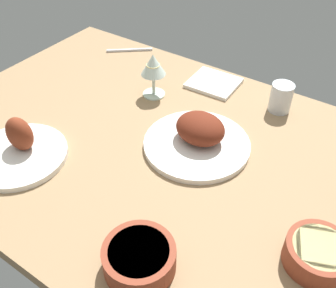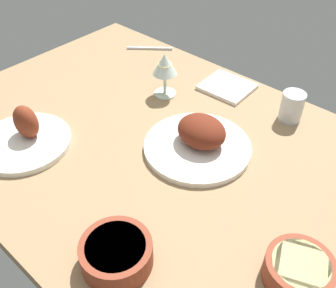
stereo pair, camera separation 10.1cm
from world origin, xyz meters
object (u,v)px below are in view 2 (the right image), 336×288
Objects in this scene: bowl_soup at (116,253)px; water_tumbler at (292,107)px; wine_glass at (165,66)px; fork_loose at (150,48)px; bowl_potatoes at (299,270)px; folded_napkin at (227,87)px; plate_near_viewer at (199,140)px; plate_center_main at (25,136)px.

bowl_soup is 1.65× the size of water_tumbler.
fork_loose is (-24.57, 18.47, -9.53)cm from wine_glass.
water_tumbler is at bearing 119.99° from bowl_potatoes.
folded_napkin is (-20.60, 66.57, -2.41)cm from bowl_soup.
fork_loose is (-60.15, 3.97, -3.95)cm from water_tumbler.
folded_napkin is at bearing 111.39° from plate_near_viewer.
plate_center_main reaches higher than bowl_soup.
bowl_potatoes is at bearing -24.81° from plate_near_viewer.
folded_napkin is (-11.29, 28.83, -2.28)cm from plate_near_viewer.
plate_near_viewer is 29.92cm from water_tumbler.
water_tumbler reaches higher than bowl_soup.
plate_near_viewer is at bearing -28.53° from wine_glass.
wine_glass is at bearing -157.83° from water_tumbler.
wine_glass is 0.92× the size of folded_napkin.
plate_near_viewer is 1.14× the size of plate_center_main.
bowl_potatoes reaches higher than fork_loose.
wine_glass is at bearing 74.46° from plate_center_main.
wine_glass is at bearing 123.24° from bowl_soup.
bowl_potatoes reaches higher than folded_napkin.
fork_loose is (-48.53, 31.50, -2.48)cm from plate_near_viewer.
bowl_soup is at bearing -89.32° from fork_loose.
folded_napkin is at bearing 67.22° from plate_center_main.
bowl_potatoes is (28.20, 20.40, -0.09)cm from bowl_soup.
water_tumbler is at bearing -42.98° from fork_loose.
plate_near_viewer is at bearing 155.19° from bowl_potatoes.
plate_center_main is 45.86cm from bowl_soup.
water_tumbler is at bearing -3.27° from folded_napkin.
bowl_potatoes is 68.92cm from wine_glass.
plate_near_viewer is 1.86× the size of folded_napkin.
plate_center_main is 1.46× the size of fork_loose.
plate_near_viewer is 1.66× the size of fork_loose.
water_tumbler is 23.25cm from folded_napkin.
plate_center_main is at bearing -117.42° from fork_loose.
water_tumbler is 60.41cm from fork_loose.
plate_near_viewer is 3.25× the size of water_tumbler.
folded_napkin is at bearing 136.59° from bowl_potatoes.
folded_napkin is (-48.81, 46.17, -2.32)cm from bowl_potatoes.
fork_loose is at bearing 175.90° from folded_napkin.
bowl_soup is at bearing -10.29° from plate_center_main.
plate_near_viewer reaches higher than folded_napkin.
bowl_potatoes is (37.51, -17.34, 0.04)cm from plate_near_viewer.
folded_napkin is at bearing 176.73° from water_tumbler.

